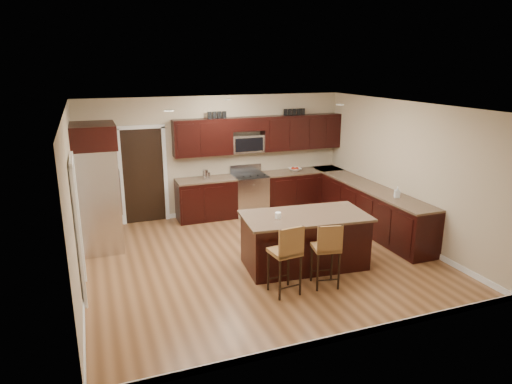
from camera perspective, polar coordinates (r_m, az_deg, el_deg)
name	(u,v)px	position (r m, az deg, el deg)	size (l,w,h in m)	color
floor	(260,258)	(8.31, 0.48, -8.22)	(6.00, 6.00, 0.00)	brown
ceiling	(260,106)	(7.62, 0.53, 10.68)	(6.00, 6.00, 0.00)	silver
wall_back	(217,156)	(10.40, -4.95, 4.49)	(6.00, 6.00, 0.00)	tan
wall_left	(74,204)	(7.37, -21.84, -1.35)	(5.50, 5.50, 0.00)	tan
wall_right	(404,172)	(9.33, 18.00, 2.45)	(5.50, 5.50, 0.00)	tan
base_cabinets	(317,201)	(10.13, 7.62, -1.09)	(4.02, 3.96, 0.92)	black
upper_cabinets	(262,133)	(10.49, 0.78, 7.36)	(4.00, 0.33, 0.80)	black
range	(249,194)	(10.53, -0.83, -0.23)	(0.76, 0.64, 1.11)	silver
microwave	(247,144)	(10.42, -1.14, 6.07)	(0.76, 0.31, 0.40)	silver
doorway	(144,176)	(10.15, -13.88, 1.95)	(0.85, 0.03, 2.06)	black
pantry_door	(77,231)	(7.19, -21.44, -4.52)	(0.03, 0.80, 2.04)	white
letter_decor	(256,113)	(10.38, 0.04, 9.80)	(2.20, 0.03, 0.15)	black
island	(304,242)	(7.90, 6.07, -6.23)	(2.20, 1.29, 0.92)	black
stool_left	(287,252)	(6.81, 3.89, -7.49)	(0.46, 0.46, 1.11)	olive
stool_mid	(327,248)	(7.11, 8.88, -6.92)	(0.46, 0.46, 1.05)	olive
refrigerator	(98,186)	(8.86, -19.19, 0.66)	(0.79, 1.02, 2.35)	silver
floor_mat	(261,219)	(10.25, 0.57, -3.42)	(0.83, 0.56, 0.01)	olive
fruit_bowl	(295,170)	(10.83, 4.88, 2.82)	(0.30, 0.30, 0.07)	silver
soap_bottle	(397,192)	(9.04, 17.23, -0.01)	(0.10, 0.10, 0.21)	#B2B2B2
canister_tall	(205,174)	(10.10, -6.35, 2.21)	(0.12, 0.12, 0.21)	silver
canister_short	(208,175)	(10.12, -6.05, 2.07)	(0.11, 0.11, 0.15)	silver
island_jar	(278,215)	(7.51, 2.77, -2.93)	(0.10, 0.10, 0.10)	white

